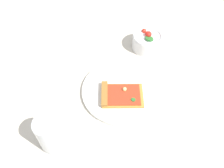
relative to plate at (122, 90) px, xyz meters
name	(u,v)px	position (x,y,z in m)	size (l,w,h in m)	color
ground_plane	(114,88)	(-0.03, -0.01, -0.01)	(2.40, 2.40, 0.00)	beige
plate	(122,90)	(0.00, 0.00, 0.00)	(0.27, 0.27, 0.01)	white
pizza_slice_main	(119,95)	(0.01, -0.03, 0.01)	(0.16, 0.16, 0.02)	gold
salad_bowl	(147,41)	(-0.05, 0.24, 0.03)	(0.11, 0.11, 0.08)	white
soda_glass	(50,135)	(-0.06, -0.27, 0.05)	(0.07, 0.07, 0.12)	silver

